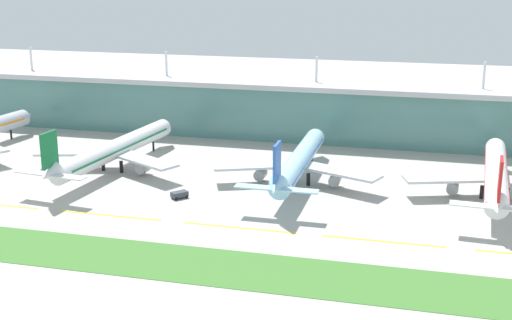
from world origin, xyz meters
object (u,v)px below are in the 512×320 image
at_px(airliner_center, 299,162).
at_px(airliner_far_middle, 496,175).
at_px(pushback_tug, 179,194).
at_px(airliner_near_middle, 114,150).

relative_size(airliner_center, airliner_far_middle, 0.96).
relative_size(airliner_center, pushback_tug, 13.36).
relative_size(airliner_near_middle, airliner_center, 1.07).
bearing_deg(airliner_near_middle, pushback_tug, -34.98).
bearing_deg(airliner_center, pushback_tug, -143.85).
bearing_deg(airliner_center, airliner_near_middle, -178.91).
height_order(airliner_near_middle, airliner_center, same).
height_order(airliner_center, airliner_far_middle, same).
height_order(airliner_far_middle, pushback_tug, airliner_far_middle).
distance_m(airliner_center, pushback_tug, 35.69).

